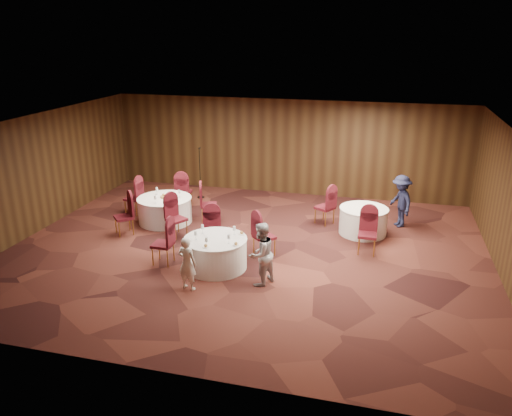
% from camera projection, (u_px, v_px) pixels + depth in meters
% --- Properties ---
extents(ground, '(12.00, 12.00, 0.00)m').
position_uv_depth(ground, '(247.00, 250.00, 12.78)').
color(ground, black).
rests_on(ground, ground).
extents(room_shell, '(12.00, 12.00, 12.00)m').
position_uv_depth(room_shell, '(246.00, 177.00, 12.12)').
color(room_shell, silver).
rests_on(room_shell, ground).
extents(table_main, '(1.49, 1.49, 0.74)m').
position_uv_depth(table_main, '(216.00, 253.00, 11.74)').
color(table_main, silver).
rests_on(table_main, ground).
extents(table_left, '(1.57, 1.57, 0.74)m').
position_uv_depth(table_left, '(165.00, 210.00, 14.56)').
color(table_left, silver).
rests_on(table_left, ground).
extents(table_right, '(1.32, 1.32, 0.74)m').
position_uv_depth(table_right, '(363.00, 221.00, 13.73)').
color(table_right, silver).
rests_on(table_right, ground).
extents(chairs_main, '(2.87, 1.95, 1.00)m').
position_uv_depth(chairs_main, '(213.00, 235.00, 12.41)').
color(chairs_main, '#460E13').
rests_on(chairs_main, ground).
extents(chairs_left, '(3.04, 3.18, 1.00)m').
position_uv_depth(chairs_left, '(166.00, 205.00, 14.54)').
color(chairs_left, '#460E13').
rests_on(chairs_left, ground).
extents(chairs_right, '(1.91, 2.39, 1.00)m').
position_uv_depth(chairs_right, '(345.00, 220.00, 13.43)').
color(chairs_right, '#460E13').
rests_on(chairs_right, ground).
extents(tabletop_main, '(1.11, 1.09, 0.22)m').
position_uv_depth(tabletop_main, '(220.00, 236.00, 11.47)').
color(tabletop_main, silver).
rests_on(tabletop_main, table_main).
extents(tabletop_left, '(0.81, 0.81, 0.22)m').
position_uv_depth(tabletop_left, '(164.00, 195.00, 14.40)').
color(tabletop_left, silver).
rests_on(tabletop_left, table_left).
extents(tabletop_right, '(0.08, 0.08, 0.22)m').
position_uv_depth(tabletop_right, '(372.00, 207.00, 13.26)').
color(tabletop_right, silver).
rests_on(tabletop_right, table_right).
extents(mic_stand, '(0.24, 0.24, 1.71)m').
position_uv_depth(mic_stand, '(200.00, 183.00, 16.65)').
color(mic_stand, black).
rests_on(mic_stand, ground).
extents(woman_a, '(0.50, 0.38, 1.22)m').
position_uv_depth(woman_a, '(187.00, 263.00, 10.68)').
color(woman_a, white).
rests_on(woman_a, ground).
extents(woman_b, '(0.81, 0.87, 1.44)m').
position_uv_depth(woman_b, '(261.00, 254.00, 10.86)').
color(woman_b, '#BCBCC1').
rests_on(woman_b, ground).
extents(man_c, '(0.94, 1.12, 1.51)m').
position_uv_depth(man_c, '(401.00, 201.00, 14.12)').
color(man_c, black).
rests_on(man_c, ground).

